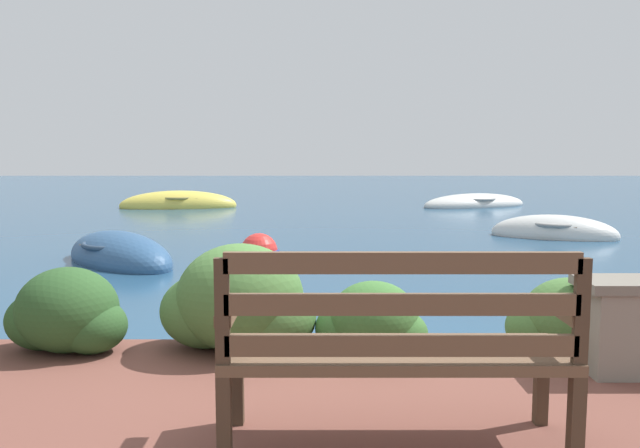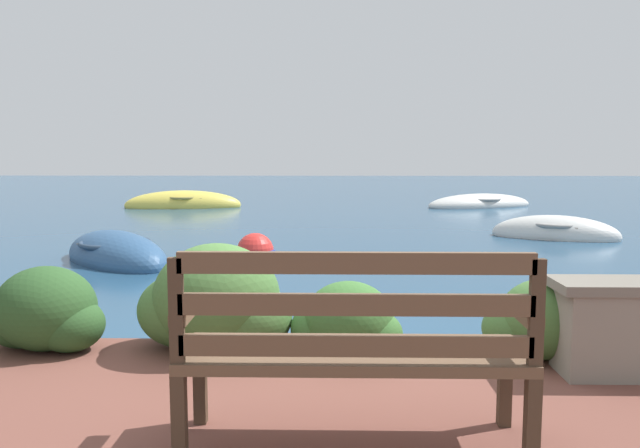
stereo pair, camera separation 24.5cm
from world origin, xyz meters
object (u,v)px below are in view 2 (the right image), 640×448
at_px(rowboat_nearest, 116,257).
at_px(rowboat_far, 183,205).
at_px(rowboat_outer, 480,205).
at_px(mooring_buoy, 255,252).
at_px(park_bench, 354,345).
at_px(rowboat_mid, 555,234).

distance_m(rowboat_nearest, rowboat_far, 9.18).
bearing_deg(rowboat_far, rowboat_outer, -5.13).
xyz_separation_m(rowboat_far, mooring_buoy, (3.17, -8.72, 0.03)).
bearing_deg(rowboat_far, park_bench, -82.08).
xyz_separation_m(rowboat_mid, mooring_buoy, (-5.27, -2.37, 0.03)).
bearing_deg(rowboat_outer, rowboat_mid, 66.05).
bearing_deg(park_bench, mooring_buoy, 103.39).
bearing_deg(rowboat_mid, mooring_buoy, -132.99).
bearing_deg(rowboat_outer, rowboat_far, -19.01).
distance_m(rowboat_mid, rowboat_outer, 6.84).
distance_m(park_bench, rowboat_nearest, 6.91).
bearing_deg(rowboat_nearest, rowboat_far, -36.55).
height_order(rowboat_far, rowboat_outer, rowboat_far).
bearing_deg(park_bench, rowboat_outer, 77.35).
xyz_separation_m(park_bench, rowboat_outer, (4.23, 15.66, -0.65)).
height_order(rowboat_nearest, mooring_buoy, rowboat_nearest).
xyz_separation_m(rowboat_nearest, mooring_buoy, (1.96, 0.37, 0.03)).
height_order(rowboat_mid, rowboat_outer, rowboat_mid).
bearing_deg(rowboat_outer, rowboat_nearest, 29.98).
height_order(rowboat_mid, mooring_buoy, rowboat_mid).
distance_m(rowboat_mid, mooring_buoy, 5.77).
bearing_deg(rowboat_nearest, rowboat_mid, -113.39).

